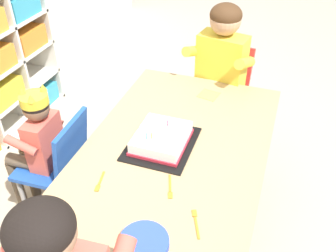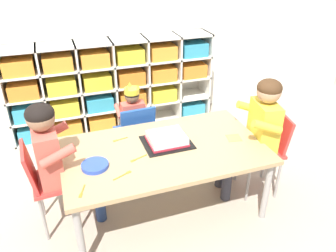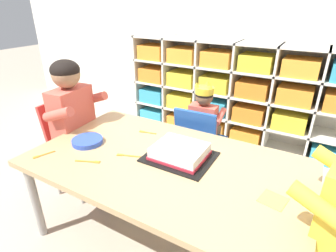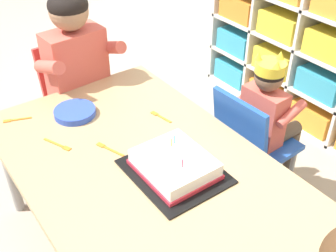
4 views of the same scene
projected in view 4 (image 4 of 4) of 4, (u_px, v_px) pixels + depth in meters
activity_table at (152, 181)px, 1.64m from camera, size 1.54×0.89×0.57m
classroom_chair_blue at (250, 141)px, 2.05m from camera, size 0.36×0.35×0.68m
child_with_crown at (269, 112)px, 2.03m from camera, size 0.30×0.31×0.85m
classroom_chair_adult_side at (76, 95)px, 2.31m from camera, size 0.34×0.36×0.73m
adult_helper_seated at (83, 72)px, 2.12m from camera, size 0.44×0.42×1.04m
birthday_cake_on_tray at (175, 166)px, 1.59m from camera, size 0.37×0.32×0.11m
paper_plate_stack at (75, 112)px, 1.92m from camera, size 0.19×0.19×0.03m
fork_near_cake_tray at (160, 116)px, 1.92m from camera, size 0.12×0.04×0.00m
fork_at_table_front_edge at (59, 145)px, 1.74m from camera, size 0.14×0.07×0.00m
fork_beside_plate_stack at (108, 149)px, 1.73m from camera, size 0.14×0.06×0.00m
fork_by_napkin at (15, 120)px, 1.89m from camera, size 0.06×0.12×0.00m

